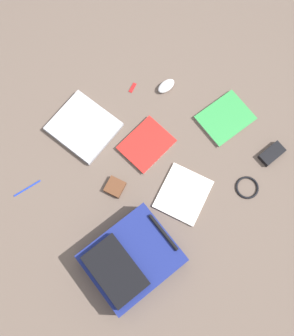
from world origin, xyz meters
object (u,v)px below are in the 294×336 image
computer_mouse (166,86)px  laptop (84,127)px  backpack (131,260)px  book_red (225,118)px  power_brick (272,154)px  book_manual (183,194)px  usb_stick (133,87)px  pen_black (27,188)px  book_comic (147,145)px  earbud_pouch (115,187)px  cable_coil (247,188)px

computer_mouse → laptop: bearing=-102.4°
backpack → laptop: (-0.61, 0.35, -0.05)m
book_red → power_brick: 0.29m
book_manual → usb_stick: (-0.56, 0.28, -0.00)m
laptop → book_red: size_ratio=1.06×
usb_stick → book_red: bearing=19.2°
book_red → computer_mouse: size_ratio=2.89×
book_red → usb_stick: 0.51m
computer_mouse → pen_black: size_ratio=0.70×
usb_stick → pen_black: bearing=-93.8°
laptop → book_comic: bearing=23.1°
backpack → usb_stick: backpack is taller
laptop → earbud_pouch: 0.35m
book_comic → power_brick: power_brick is taller
laptop → usb_stick: laptop is taller
power_brick → earbud_pouch: power_brick is taller
laptop → book_comic: laptop is taller
cable_coil → pen_black: bearing=-140.4°
book_manual → earbud_pouch: bearing=-146.4°
book_manual → pen_black: size_ratio=1.98×
laptop → pen_black: (-0.00, -0.41, -0.01)m
book_red → earbud_pouch: 0.67m
laptop → power_brick: (0.82, 0.49, -0.00)m
backpack → usb_stick: 0.89m
computer_mouse → cable_coil: computer_mouse is taller
book_comic → cable_coil: book_comic is taller
computer_mouse → pen_black: bearing=-92.3°
book_manual → power_brick: (0.21, 0.44, 0.01)m
book_red → earbud_pouch: bearing=-107.5°
cable_coil → pen_black: cable_coil is taller
backpack → earbud_pouch: 0.36m
pen_black → earbud_pouch: earbud_pouch is taller
book_red → power_brick: size_ratio=2.31×
cable_coil → pen_black: (-0.83, -0.69, -0.00)m
cable_coil → usb_stick: bearing=175.8°
book_red → computer_mouse: computer_mouse is taller
book_red → power_brick: power_brick is taller
usb_stick → backpack: bearing=-50.4°
book_manual → usb_stick: 0.63m
pen_black → laptop: bearing=89.6°
cable_coil → power_brick: (-0.01, 0.22, 0.01)m
computer_mouse → cable_coil: 0.67m
power_brick → laptop: bearing=-149.1°
laptop → cable_coil: bearing=18.3°
book_red → usb_stick: book_red is taller
book_red → pen_black: book_red is taller
power_brick → usb_stick: size_ratio=2.22×
computer_mouse → pen_black: (-0.18, -0.86, -0.01)m
cable_coil → power_brick: size_ratio=0.89×
backpack → cable_coil: (0.21, 0.63, -0.06)m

